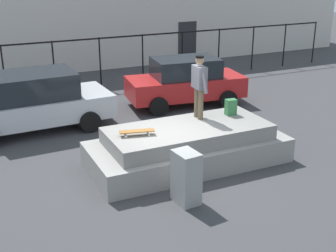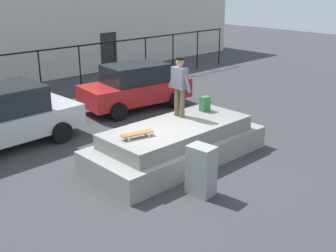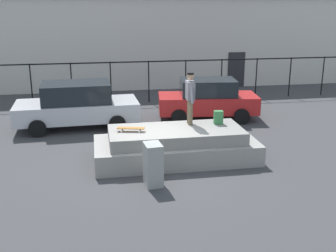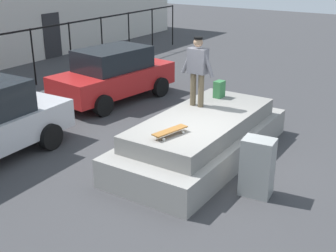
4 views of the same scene
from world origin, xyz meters
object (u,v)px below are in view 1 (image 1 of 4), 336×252
(skateboard, at_px, (137,131))
(skateboarder, at_px, (199,83))
(car_red_sedan_mid, at_px, (185,81))
(car_silver_sedan_near, at_px, (32,101))
(utility_box, at_px, (186,177))
(backpack, at_px, (231,107))

(skateboard, bearing_deg, skateboarder, 14.06)
(car_red_sedan_mid, bearing_deg, skateboarder, -112.88)
(skateboard, relative_size, car_red_sedan_mid, 0.20)
(skateboarder, relative_size, car_silver_sedan_near, 0.35)
(skateboarder, relative_size, car_red_sedan_mid, 0.39)
(skateboarder, height_order, utility_box, skateboarder)
(car_red_sedan_mid, bearing_deg, backpack, -100.71)
(skateboarder, height_order, car_red_sedan_mid, skateboarder)
(car_silver_sedan_near, bearing_deg, utility_box, -70.04)
(skateboarder, distance_m, backpack, 1.18)
(backpack, distance_m, car_red_sedan_mid, 4.23)
(car_silver_sedan_near, bearing_deg, skateboard, -67.71)
(car_silver_sedan_near, bearing_deg, skateboarder, -45.62)
(skateboarder, relative_size, utility_box, 1.42)
(skateboard, bearing_deg, car_red_sedan_mid, 51.07)
(skateboarder, relative_size, skateboard, 1.93)
(backpack, xyz_separation_m, utility_box, (-2.41, -2.07, -0.63))
(backpack, bearing_deg, skateboard, -167.99)
(skateboard, xyz_separation_m, car_red_sedan_mid, (3.62, 4.49, -0.25))
(skateboarder, relative_size, backpack, 3.87)
(car_red_sedan_mid, relative_size, utility_box, 3.65)
(skateboard, relative_size, backpack, 2.00)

